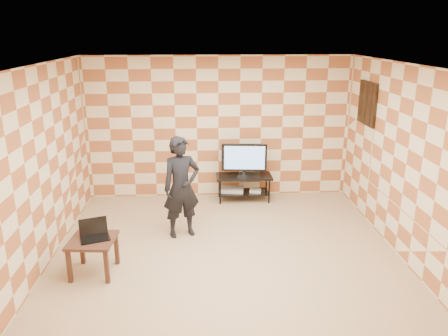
% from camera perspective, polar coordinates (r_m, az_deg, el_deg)
% --- Properties ---
extents(floor, '(5.00, 5.00, 0.00)m').
position_cam_1_polar(floor, '(6.45, 0.30, -11.43)').
color(floor, tan).
rests_on(floor, ground).
extents(wall_back, '(5.00, 0.02, 2.70)m').
position_cam_1_polar(wall_back, '(8.33, -0.73, 5.25)').
color(wall_back, beige).
rests_on(wall_back, ground).
extents(wall_front, '(5.00, 0.02, 2.70)m').
position_cam_1_polar(wall_front, '(3.61, 2.79, -11.85)').
color(wall_front, beige).
rests_on(wall_front, ground).
extents(wall_left, '(0.02, 5.00, 2.70)m').
position_cam_1_polar(wall_left, '(6.28, -23.08, -0.29)').
color(wall_left, beige).
rests_on(wall_left, ground).
extents(wall_right, '(0.02, 5.00, 2.70)m').
position_cam_1_polar(wall_right, '(6.55, 22.71, 0.46)').
color(wall_right, beige).
rests_on(wall_right, ground).
extents(ceiling, '(5.00, 5.00, 0.02)m').
position_cam_1_polar(ceiling, '(5.66, 0.35, 13.26)').
color(ceiling, white).
rests_on(ceiling, wall_back).
extents(wall_art, '(0.04, 0.72, 0.72)m').
position_cam_1_polar(wall_art, '(7.80, 18.21, 8.03)').
color(wall_art, black).
rests_on(wall_art, wall_right).
extents(tv_stand, '(1.05, 0.47, 0.50)m').
position_cam_1_polar(tv_stand, '(8.31, 2.61, -1.85)').
color(tv_stand, black).
rests_on(tv_stand, floor).
extents(tv, '(0.85, 0.18, 0.61)m').
position_cam_1_polar(tv, '(8.16, 2.66, 1.29)').
color(tv, black).
rests_on(tv, tv_stand).
extents(dvd_player, '(0.46, 0.35, 0.07)m').
position_cam_1_polar(dvd_player, '(8.38, 1.09, -2.82)').
color(dvd_player, '#B8B8BA').
rests_on(dvd_player, tv_stand).
extents(game_console, '(0.24, 0.19, 0.05)m').
position_cam_1_polar(game_console, '(8.36, 4.11, -3.00)').
color(game_console, silver).
rests_on(game_console, tv_stand).
extents(side_table, '(0.62, 0.62, 0.50)m').
position_cam_1_polar(side_table, '(6.11, -16.78, -9.62)').
color(side_table, '#351C14').
rests_on(side_table, floor).
extents(laptop, '(0.44, 0.39, 0.24)m').
position_cam_1_polar(laptop, '(6.08, -16.57, -8.25)').
color(laptop, black).
rests_on(laptop, side_table).
extents(person, '(0.68, 0.55, 1.61)m').
position_cam_1_polar(person, '(6.79, -5.58, -2.52)').
color(person, black).
rests_on(person, floor).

